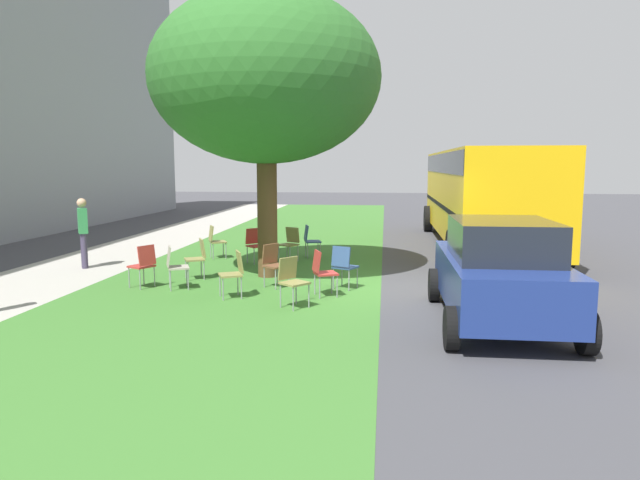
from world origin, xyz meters
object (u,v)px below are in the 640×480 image
chair_1 (234,270)px  chair_4 (215,239)px  parked_car (500,272)px  chair_8 (310,239)px  pedestrian_1 (83,230)px  chair_3 (175,264)px  chair_9 (292,278)px  chair_10 (198,256)px  school_bus (481,189)px  chair_6 (290,241)px  chair_7 (255,243)px  street_tree (266,79)px  chair_11 (344,264)px  chair_2 (144,263)px  chair_5 (322,269)px  chair_0 (274,262)px

chair_1 → chair_4: size_ratio=1.00×
chair_4 → parked_car: bearing=-132.1°
chair_8 → pedestrian_1: bearing=112.3°
chair_3 → chair_9: size_ratio=1.00×
chair_10 → school_bus: 9.05m
chair_6 → chair_7: bearing=111.2°
street_tree → school_bus: 7.98m
chair_6 → chair_11: same height
parked_car → chair_1: bearing=74.3°
chair_1 → chair_9: same height
chair_2 → parked_car: (-1.90, -6.62, 0.32)m
chair_2 → chair_10: same height
chair_6 → chair_4: bearing=83.2°
chair_4 → chair_9: (-4.97, -2.88, 0.00)m
chair_7 → chair_3: bearing=164.4°
chair_7 → parked_car: parked_car is taller
chair_11 → chair_5: bearing=152.2°
chair_10 → chair_11: size_ratio=1.00×
chair_7 → school_bus: bearing=-60.1°
chair_1 → chair_6: bearing=-5.1°
street_tree → chair_2: 4.65m
chair_8 → school_bus: bearing=-62.0°
chair_7 → chair_8: same height
chair_2 → chair_9: (-1.21, -3.23, 0.00)m
chair_0 → chair_8: same height
street_tree → chair_11: bearing=-122.7°
chair_0 → parked_car: 4.65m
street_tree → chair_0: bearing=-161.9°
street_tree → chair_7: 4.21m
chair_4 → pedestrian_1: (-1.76, 2.73, 0.41)m
chair_5 → chair_7: size_ratio=1.00×
chair_8 → chair_7: bearing=126.7°
chair_5 → pedestrian_1: pedestrian_1 is taller
chair_1 → chair_10: same height
chair_5 → chair_7: (3.52, 2.10, 0.00)m
chair_6 → parked_car: size_ratio=0.24×
chair_3 → street_tree: bearing=-45.8°
chair_5 → chair_7: bearing=30.9°
chair_7 → chair_11: same height
chair_6 → chair_11: (-3.17, -1.62, 0.00)m
chair_8 → school_bus: size_ratio=0.08×
street_tree → chair_0: street_tree is taller
school_bus → street_tree: bearing=133.8°
chair_8 → chair_11: (-3.80, -1.18, 0.00)m
chair_7 → school_bus: school_bus is taller
chair_0 → chair_7: size_ratio=1.00×
chair_4 → chair_11: (-3.41, -3.68, 0.00)m
chair_1 → chair_3: 1.49m
chair_0 → chair_5: same height
chair_7 → chair_11: bearing=-139.1°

